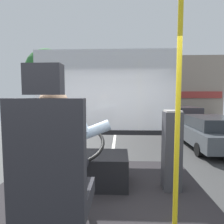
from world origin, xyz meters
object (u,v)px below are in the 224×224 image
(bus_driver, at_px, (58,154))
(handrail_pole, at_px, (178,109))
(parked_car_red, at_px, (182,117))
(parked_car_charcoal, at_px, (210,131))
(driver_seat, at_px, (53,183))
(fare_box, at_px, (172,150))
(parked_car_silver, at_px, (157,109))
(steering_console, at_px, (85,168))

(bus_driver, height_order, handrail_pole, handrail_pole)
(bus_driver, height_order, parked_car_red, bus_driver)
(handrail_pole, distance_m, parked_car_charcoal, 6.74)
(driver_seat, xyz_separation_m, handrail_pole, (0.94, 0.46, 0.46))
(fare_box, bearing_deg, parked_car_red, 72.34)
(parked_car_red, bearing_deg, fare_box, -107.66)
(bus_driver, xyz_separation_m, parked_car_silver, (3.96, 17.55, -0.94))
(steering_console, distance_m, parked_car_red, 10.83)
(handrail_pole, relative_size, parked_car_silver, 0.48)
(driver_seat, height_order, handrail_pole, handrail_pole)
(parked_car_charcoal, bearing_deg, driver_seat, -121.17)
(bus_driver, relative_size, parked_car_silver, 0.17)
(bus_driver, relative_size, steering_console, 0.69)
(bus_driver, relative_size, handrail_pole, 0.37)
(handrail_pole, xyz_separation_m, fare_box, (0.14, 0.70, -0.55))
(fare_box, height_order, parked_car_silver, fare_box)
(steering_console, height_order, handrail_pole, handrail_pole)
(driver_seat, distance_m, handrail_pole, 1.15)
(handrail_pole, distance_m, parked_car_red, 11.28)
(fare_box, relative_size, parked_car_red, 0.24)
(parked_car_charcoal, distance_m, parked_car_silver, 11.29)
(handrail_pole, xyz_separation_m, parked_car_red, (3.32, 10.70, -1.22))
(handrail_pole, bearing_deg, parked_car_silver, 80.09)
(parked_car_charcoal, bearing_deg, bus_driver, -121.69)
(bus_driver, xyz_separation_m, steering_console, (-0.00, 1.09, -0.52))
(bus_driver, relative_size, fare_box, 0.78)
(parked_car_charcoal, bearing_deg, handrail_pole, -116.22)
(parked_car_red, bearing_deg, parked_car_silver, 92.76)
(parked_car_charcoal, bearing_deg, fare_box, -118.00)
(bus_driver, bearing_deg, steering_console, 90.00)
(steering_console, xyz_separation_m, parked_car_red, (4.27, 9.94, -0.40))
(handrail_pole, height_order, parked_car_silver, handrail_pole)
(steering_console, distance_m, parked_car_charcoal, 6.48)
(bus_driver, bearing_deg, parked_car_silver, 77.30)
(fare_box, relative_size, parked_car_charcoal, 0.25)
(driver_seat, height_order, parked_car_red, driver_seat)
(parked_car_red, xyz_separation_m, parked_car_silver, (-0.31, 6.52, -0.02))
(driver_seat, bearing_deg, handrail_pole, 25.93)
(bus_driver, height_order, steering_console, bus_driver)
(parked_car_silver, bearing_deg, parked_car_charcoal, -90.44)
(driver_seat, bearing_deg, parked_car_red, 69.07)
(handrail_pole, distance_m, fare_box, 0.90)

